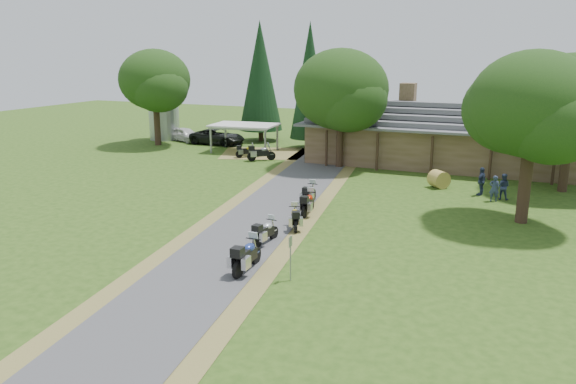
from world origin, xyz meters
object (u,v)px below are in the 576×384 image
at_px(lodge, 442,133).
at_px(motorcycle_carport_b, 261,152).
at_px(car_white_sedan, 185,133).
at_px(motorcycle_row_a, 247,254).
at_px(motorcycle_row_c, 295,217).
at_px(silo, 164,109).
at_px(motorcycle_row_b, 266,231).
at_px(motorcycle_carport_a, 247,150).
at_px(motorcycle_row_d, 308,202).
at_px(hay_bale, 439,179).
at_px(motorcycle_row_e, 310,193).
at_px(car_dark_suv, 217,133).
at_px(carport, 245,138).

distance_m(lodge, motorcycle_carport_b, 14.43).
distance_m(car_white_sedan, motorcycle_row_a, 34.81).
distance_m(lodge, motorcycle_row_c, 20.55).
height_order(silo, motorcycle_row_b, silo).
bearing_deg(silo, lodge, -4.35).
relative_size(motorcycle_row_a, motorcycle_carport_a, 1.24).
distance_m(motorcycle_row_d, motorcycle_carport_b, 15.77).
bearing_deg(hay_bale, motorcycle_carport_a, 164.00).
xyz_separation_m(silo, motorcycle_row_c, (23.27, -22.11, -2.42)).
bearing_deg(motorcycle_carport_b, lodge, -20.00).
xyz_separation_m(motorcycle_row_c, motorcycle_row_e, (-0.93, 4.61, 0.05)).
bearing_deg(motorcycle_row_b, motorcycle_carport_b, 33.16).
bearing_deg(motorcycle_row_a, silo, 38.76).
bearing_deg(lodge, silo, 175.65).
bearing_deg(lodge, motorcycle_row_a, -98.67).
relative_size(motorcycle_row_e, motorcycle_carport_b, 0.95).
height_order(motorcycle_carport_a, motorcycle_carport_b, motorcycle_carport_b).
height_order(motorcycle_row_b, motorcycle_carport_a, motorcycle_row_b).
bearing_deg(car_dark_suv, lodge, -92.46).
xyz_separation_m(carport, motorcycle_row_a, (12.88, -24.89, -0.49)).
xyz_separation_m(motorcycle_row_c, motorcycle_carport_a, (-11.06, 16.43, -0.03)).
xyz_separation_m(carport, hay_bale, (17.95, -7.19, -0.65)).
relative_size(lodge, motorcycle_row_e, 10.88).
xyz_separation_m(car_dark_suv, hay_bale, (22.13, -9.68, -0.54)).
xyz_separation_m(motorcycle_row_e, motorcycle_carport_a, (-10.13, 11.82, -0.08)).
xyz_separation_m(car_white_sedan, motorcycle_row_e, (19.69, -17.20, -0.18)).
distance_m(lodge, motorcycle_carport_a, 15.88).
bearing_deg(carport, motorcycle_row_e, -56.20).
xyz_separation_m(car_white_sedan, motorcycle_row_c, (20.63, -21.80, -0.24)).
xyz_separation_m(car_dark_suv, motorcycle_row_a, (17.07, -27.38, -0.38)).
xyz_separation_m(car_dark_suv, motorcycle_row_b, (16.33, -24.03, -0.49)).
bearing_deg(motorcycle_row_c, motorcycle_carport_b, 5.55).
height_order(carport, motorcycle_carport_a, carport).
height_order(carport, car_white_sedan, carport).
distance_m(car_dark_suv, motorcycle_row_b, 29.06).
bearing_deg(motorcycle_row_a, car_dark_suv, 30.67).
distance_m(carport, motorcycle_row_b, 24.74).
relative_size(car_white_sedan, motorcycle_row_d, 2.58).
xyz_separation_m(lodge, motorcycle_row_c, (-4.30, -20.01, -1.83)).
bearing_deg(motorcycle_carport_a, hay_bale, -56.97).
distance_m(motorcycle_row_b, motorcycle_row_d, 5.30).
distance_m(silo, car_dark_suv, 6.85).
bearing_deg(silo, hay_bale, -19.94).
xyz_separation_m(silo, motorcycle_carport_a, (12.21, -5.68, -2.45)).
bearing_deg(hay_bale, motorcycle_carport_b, 165.18).
bearing_deg(motorcycle_carport_a, motorcycle_row_d, -93.00).
distance_m(car_white_sedan, car_dark_suv, 3.93).
bearing_deg(car_dark_suv, motorcycle_row_a, -146.79).
height_order(car_white_sedan, motorcycle_row_c, car_white_sedan).
distance_m(car_white_sedan, motorcycle_carport_a, 10.98).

